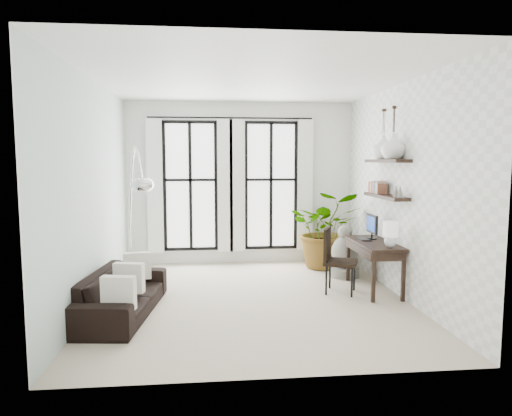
{
  "coord_description": "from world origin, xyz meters",
  "views": [
    {
      "loc": [
        -0.6,
        -6.59,
        2.06
      ],
      "look_at": [
        0.08,
        0.3,
        1.33
      ],
      "focal_mm": 32.0,
      "sensor_mm": 36.0,
      "label": 1
    }
  ],
  "objects": [
    {
      "name": "sofa",
      "position": [
        -1.8,
        -0.5,
        0.29
      ],
      "size": [
        1.01,
        2.08,
        0.59
      ],
      "primitive_type": "imported",
      "rotation": [
        0.0,
        0.0,
        1.46
      ],
      "color": "black",
      "rests_on": "floor"
    },
    {
      "name": "floor",
      "position": [
        0.0,
        0.0,
        0.0
      ],
      "size": [
        5.0,
        5.0,
        0.0
      ],
      "primitive_type": "plane",
      "color": "#BFAE98",
      "rests_on": "ground"
    },
    {
      "name": "wall_left",
      "position": [
        -2.25,
        0.0,
        1.6
      ],
      "size": [
        0.0,
        5.0,
        5.0
      ],
      "primitive_type": "plane",
      "rotation": [
        1.57,
        0.0,
        1.57
      ],
      "color": "#B4C9C2",
      "rests_on": "floor"
    },
    {
      "name": "desk",
      "position": [
        1.95,
        0.21,
        0.73
      ],
      "size": [
        0.56,
        1.32,
        1.17
      ],
      "color": "black",
      "rests_on": "floor"
    },
    {
      "name": "wall_right",
      "position": [
        2.25,
        0.0,
        1.6
      ],
      "size": [
        0.0,
        5.0,
        5.0
      ],
      "primitive_type": "plane",
      "rotation": [
        1.57,
        0.0,
        -1.57
      ],
      "color": "white",
      "rests_on": "floor"
    },
    {
      "name": "wall_shelves",
      "position": [
        2.11,
        0.3,
        1.73
      ],
      "size": [
        0.25,
        1.3,
        0.6
      ],
      "color": "black",
      "rests_on": "wall_right"
    },
    {
      "name": "buddha",
      "position": [
        1.75,
        1.16,
        0.39
      ],
      "size": [
        0.52,
        0.52,
        0.93
      ],
      "color": "gray",
      "rests_on": "floor"
    },
    {
      "name": "arc_lamp",
      "position": [
        -1.7,
        0.17,
        1.75
      ],
      "size": [
        0.72,
        1.57,
        2.26
      ],
      "color": "silver",
      "rests_on": "floor"
    },
    {
      "name": "vase_a",
      "position": [
        2.11,
        0.01,
        2.27
      ],
      "size": [
        0.37,
        0.37,
        0.38
      ],
      "primitive_type": "imported",
      "color": "white",
      "rests_on": "shelf_upper"
    },
    {
      "name": "desk_chair",
      "position": [
        1.31,
        0.23,
        0.58
      ],
      "size": [
        0.63,
        0.63,
        1.02
      ],
      "rotation": [
        0.0,
        0.0,
        -0.4
      ],
      "color": "black",
      "rests_on": "floor"
    },
    {
      "name": "wall_back",
      "position": [
        0.0,
        2.5,
        1.6
      ],
      "size": [
        4.5,
        0.0,
        4.5
      ],
      "primitive_type": "plane",
      "rotation": [
        1.57,
        0.0,
        0.0
      ],
      "color": "white",
      "rests_on": "floor"
    },
    {
      "name": "throw_pillows",
      "position": [
        -1.7,
        -0.5,
        0.5
      ],
      "size": [
        0.4,
        1.52,
        0.4
      ],
      "color": "white",
      "rests_on": "sofa"
    },
    {
      "name": "plant",
      "position": [
        1.59,
        1.87,
        0.74
      ],
      "size": [
        1.57,
        1.44,
        1.48
      ],
      "primitive_type": "imported",
      "rotation": [
        0.0,
        0.0,
        -0.24
      ],
      "color": "#2D7228",
      "rests_on": "floor"
    },
    {
      "name": "vase_b",
      "position": [
        2.11,
        0.41,
        2.27
      ],
      "size": [
        0.37,
        0.37,
        0.38
      ],
      "primitive_type": "imported",
      "color": "white",
      "rests_on": "shelf_upper"
    },
    {
      "name": "windows",
      "position": [
        -0.2,
        2.43,
        1.56
      ],
      "size": [
        3.26,
        0.13,
        2.65
      ],
      "color": "white",
      "rests_on": "wall_back"
    },
    {
      "name": "ceiling",
      "position": [
        0.0,
        0.0,
        3.2
      ],
      "size": [
        5.0,
        5.0,
        0.0
      ],
      "primitive_type": "plane",
      "color": "white",
      "rests_on": "wall_back"
    }
  ]
}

